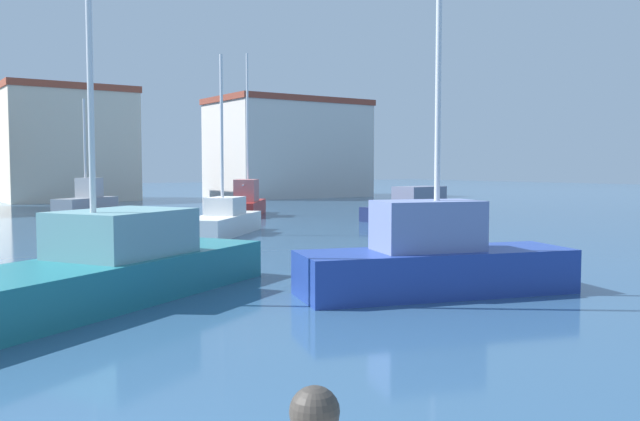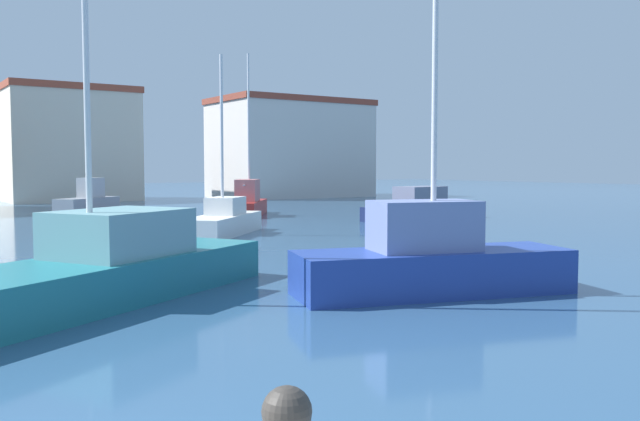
% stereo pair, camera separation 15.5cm
% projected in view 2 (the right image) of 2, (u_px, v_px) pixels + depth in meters
% --- Properties ---
extents(water, '(160.00, 160.00, 0.00)m').
position_uv_depth(water, '(284.00, 228.00, 29.28)').
color(water, '#2D5175').
rests_on(water, ground).
extents(sailboat_blue_near_pier, '(6.13, 3.47, 8.80)m').
position_uv_depth(sailboat_blue_near_pier, '(431.00, 260.00, 14.11)').
color(sailboat_blue_near_pier, '#233D93').
rests_on(sailboat_blue_near_pier, water).
extents(motorboat_navy_distant_north, '(6.78, 2.74, 1.68)m').
position_uv_depth(motorboat_navy_distant_north, '(421.00, 208.00, 33.88)').
color(motorboat_navy_distant_north, '#19234C').
rests_on(motorboat_navy_distant_north, water).
extents(sailboat_red_distant_east, '(4.14, 4.91, 8.77)m').
position_uv_depth(sailboat_red_distant_east, '(249.00, 201.00, 36.50)').
color(sailboat_red_distant_east, '#B22823').
rests_on(sailboat_red_distant_east, water).
extents(sailboat_teal_mid_harbor, '(8.70, 6.36, 14.32)m').
position_uv_depth(sailboat_teal_mid_harbor, '(97.00, 268.00, 13.26)').
color(sailboat_teal_mid_harbor, '#1E707A').
rests_on(sailboat_teal_mid_harbor, water).
extents(sailboat_grey_far_left, '(4.07, 3.68, 6.34)m').
position_uv_depth(sailboat_grey_far_left, '(88.00, 202.00, 36.75)').
color(sailboat_grey_far_left, gray).
rests_on(sailboat_grey_far_left, water).
extents(sailboat_white_behind_lamppost, '(5.01, 4.99, 7.00)m').
position_uv_depth(sailboat_white_behind_lamppost, '(223.00, 221.00, 26.32)').
color(sailboat_white_behind_lamppost, white).
rests_on(sailboat_white_behind_lamppost, water).
extents(waterfront_apartments, '(9.62, 7.68, 8.83)m').
position_uv_depth(waterfront_apartments, '(68.00, 144.00, 52.41)').
color(waterfront_apartments, beige).
rests_on(waterfront_apartments, ground).
extents(yacht_club, '(13.07, 8.33, 8.54)m').
position_uv_depth(yacht_club, '(290.00, 148.00, 59.15)').
color(yacht_club, beige).
rests_on(yacht_club, ground).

